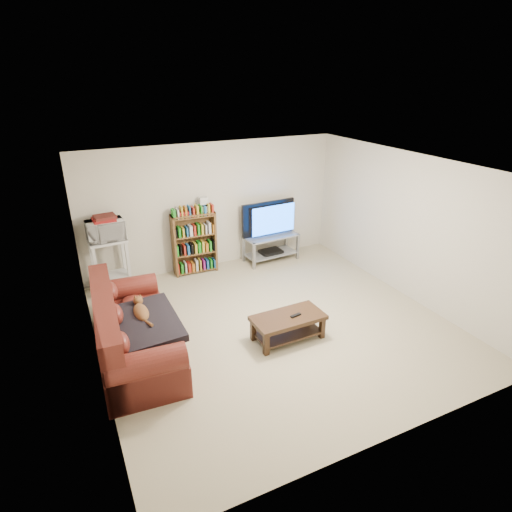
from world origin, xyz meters
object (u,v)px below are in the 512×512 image
sofa (130,335)px  tv_stand (271,243)px  coffee_table (288,323)px  bookshelf (194,242)px

sofa → tv_stand: size_ratio=2.04×
coffee_table → bookshelf: size_ratio=0.89×
sofa → tv_stand: (3.18, 2.04, 0.04)m
sofa → bookshelf: bookshelf is taller
coffee_table → sofa: bearing=164.1°
bookshelf → tv_stand: bearing=-3.1°
sofa → bookshelf: size_ratio=1.93×
bookshelf → sofa: bearing=-125.0°
coffee_table → tv_stand: bearing=66.3°
sofa → tv_stand: sofa is taller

